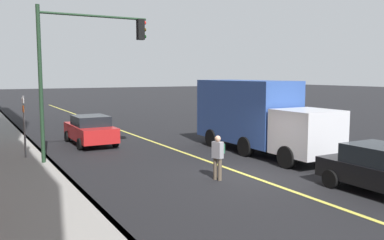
% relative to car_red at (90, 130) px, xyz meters
% --- Properties ---
extents(ground, '(200.00, 200.00, 0.00)m').
position_rel_car_red_xyz_m(ground, '(-9.38, -3.23, -0.79)').
color(ground, black).
extents(sidewalk_slab, '(80.00, 3.59, 0.15)m').
position_rel_car_red_xyz_m(sidewalk_slab, '(-9.38, 4.46, -0.71)').
color(sidewalk_slab, gray).
rests_on(sidewalk_slab, ground).
extents(curb_edge, '(80.00, 0.16, 0.15)m').
position_rel_car_red_xyz_m(curb_edge, '(-9.38, 2.75, -0.71)').
color(curb_edge, slate).
rests_on(curb_edge, ground).
extents(lane_stripe_center, '(80.00, 0.16, 0.01)m').
position_rel_car_red_xyz_m(lane_stripe_center, '(-9.38, -3.23, -0.78)').
color(lane_stripe_center, '#D8CC4C').
rests_on(lane_stripe_center, ground).
extents(car_red, '(4.38, 1.99, 1.55)m').
position_rel_car_red_xyz_m(car_red, '(0.00, 0.00, 0.00)').
color(car_red, red).
rests_on(car_red, ground).
extents(truck_blue, '(8.21, 2.39, 3.41)m').
position_rel_car_red_xyz_m(truck_blue, '(-5.99, -6.34, 0.99)').
color(truck_blue, silver).
rests_on(truck_blue, ground).
extents(pedestrian_with_backpack, '(0.42, 0.44, 1.58)m').
position_rel_car_red_xyz_m(pedestrian_with_backpack, '(-9.50, -1.94, 0.12)').
color(pedestrian_with_backpack, brown).
rests_on(pedestrian_with_backpack, ground).
extents(traffic_light_mast, '(0.28, 4.65, 6.43)m').
position_rel_car_red_xyz_m(traffic_light_mast, '(-4.20, 1.40, 3.62)').
color(traffic_light_mast, '#1E3823').
rests_on(traffic_light_mast, ground).
extents(street_sign_post, '(0.60, 0.08, 2.80)m').
position_rel_car_red_xyz_m(street_sign_post, '(-2.73, 3.57, 0.86)').
color(street_sign_post, slate).
rests_on(street_sign_post, ground).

